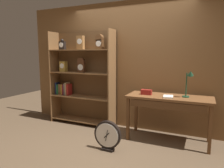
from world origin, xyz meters
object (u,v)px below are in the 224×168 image
Objects in this scene: round_clock_large at (108,136)px; toolbox_small at (146,92)px; open_repair_manual at (168,97)px; desk_lamp at (189,80)px; workbench at (169,102)px; bookshelf at (81,78)px.

toolbox_small is at bearing 61.30° from round_clock_large.
round_clock_large is at bearing -147.23° from open_repair_manual.
desk_lamp reaches higher than open_repair_manual.
round_clock_large is (-0.82, -0.68, -0.58)m from open_repair_manual.
workbench is at bearing -0.48° from toolbox_small.
toolbox_small is 0.41m from open_repair_manual.
bookshelf is 4.13× the size of round_clock_large.
bookshelf is 1.56m from toolbox_small.
desk_lamp is at bearing -5.49° from bookshelf.
open_repair_manual is (-0.31, -0.11, -0.29)m from desk_lamp.
open_repair_manual reaches higher than workbench.
workbench is at bearing 42.83° from round_clock_large.
open_repair_manual is at bearing -11.54° from toolbox_small.
toolbox_small is (1.53, -0.24, -0.17)m from bookshelf.
toolbox_small reaches higher than round_clock_large.
open_repair_manual is (0.40, -0.08, -0.03)m from toolbox_small.
toolbox_small is at bearing -8.85° from bookshelf.
toolbox_small is at bearing 161.49° from open_repair_manual.
workbench is 6.55× the size of open_repair_manual.
workbench reaches higher than round_clock_large.
bookshelf reaches higher than desk_lamp.
workbench is 2.93× the size of round_clock_large.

